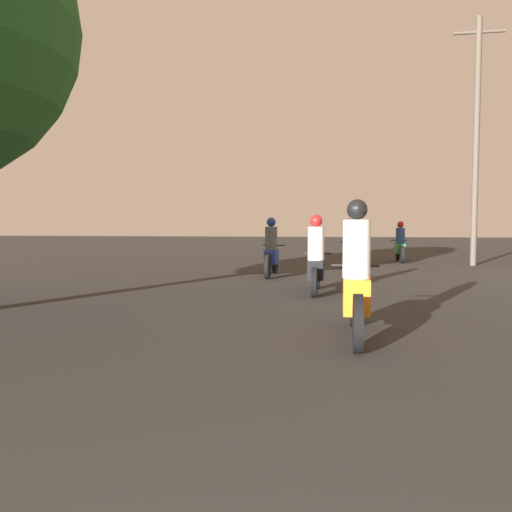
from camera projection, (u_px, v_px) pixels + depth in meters
motorcycle_orange at (356, 283)px, 5.89m from camera, size 0.60×2.06×1.64m
motorcycle_black at (316, 262)px, 9.85m from camera, size 0.60×1.86×1.55m
motorcycle_blue at (271, 253)px, 13.14m from camera, size 0.60×2.10×1.55m
motorcycle_yellow at (350, 247)px, 16.48m from camera, size 0.60×1.91×1.60m
motorcycle_green at (400, 246)px, 18.37m from camera, size 0.60×2.10×1.50m
utility_pole_far at (476, 138)px, 16.41m from camera, size 1.60×0.20×8.12m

